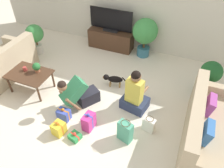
% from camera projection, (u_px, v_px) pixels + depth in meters
% --- Properties ---
extents(ground_plane, '(16.00, 16.00, 0.00)m').
position_uv_depth(ground_plane, '(89.00, 105.00, 4.66)').
color(ground_plane, beige).
extents(wall_back, '(8.40, 0.06, 2.60)m').
position_uv_depth(wall_back, '(132.00, 2.00, 5.65)').
color(wall_back, beige).
rests_on(wall_back, ground_plane).
extents(sofa_right, '(0.94, 1.94, 0.86)m').
position_uv_depth(sofa_right, '(210.00, 131.00, 3.77)').
color(sofa_right, tan).
rests_on(sofa_right, ground_plane).
extents(coffee_table, '(0.91, 0.65, 0.46)m').
position_uv_depth(coffee_table, '(29.00, 75.00, 4.77)').
color(coffee_table, '#472D1E').
rests_on(coffee_table, ground_plane).
extents(tv_console, '(1.27, 0.43, 0.53)m').
position_uv_depth(tv_console, '(111.00, 39.00, 6.26)').
color(tv_console, '#472D1E').
rests_on(tv_console, ground_plane).
extents(tv, '(1.21, 0.20, 0.62)m').
position_uv_depth(tv, '(111.00, 21.00, 5.91)').
color(tv, black).
rests_on(tv, tv_console).
extents(potted_plant_back_right, '(0.66, 0.66, 1.07)m').
position_uv_depth(potted_plant_back_right, '(145.00, 33.00, 5.67)').
color(potted_plant_back_right, '#336B84').
rests_on(potted_plant_back_right, ground_plane).
extents(potted_plant_corner_left, '(0.48, 0.48, 0.85)m').
position_uv_depth(potted_plant_corner_left, '(35.00, 36.00, 5.84)').
color(potted_plant_corner_left, beige).
rests_on(potted_plant_corner_left, ground_plane).
extents(potted_plant_corner_right, '(0.46, 0.46, 0.83)m').
position_uv_depth(potted_plant_corner_right, '(210.00, 75.00, 4.60)').
color(potted_plant_corner_right, '#336B84').
rests_on(potted_plant_corner_right, ground_plane).
extents(person_kneeling, '(0.69, 0.83, 0.80)m').
position_uv_depth(person_kneeling, '(78.00, 93.00, 4.42)').
color(person_kneeling, '#23232D').
rests_on(person_kneeling, ground_plane).
extents(person_sitting, '(0.59, 0.54, 0.98)m').
position_uv_depth(person_sitting, '(135.00, 95.00, 4.36)').
color(person_sitting, '#283351').
rests_on(person_sitting, ground_plane).
extents(dog, '(0.52, 0.23, 0.30)m').
position_uv_depth(dog, '(113.00, 79.00, 5.00)').
color(dog, black).
rests_on(dog, ground_plane).
extents(gift_box_a, '(0.24, 0.18, 0.29)m').
position_uv_depth(gift_box_a, '(64.00, 114.00, 4.29)').
color(gift_box_a, '#3D51BC').
rests_on(gift_box_a, ground_plane).
extents(gift_box_b, '(0.19, 0.28, 0.38)m').
position_uv_depth(gift_box_b, '(89.00, 121.00, 4.10)').
color(gift_box_b, '#CC3389').
rests_on(gift_box_b, ground_plane).
extents(gift_box_c, '(0.24, 0.23, 0.16)m').
position_uv_depth(gift_box_c, '(75.00, 136.00, 3.97)').
color(gift_box_c, '#2D934C').
rests_on(gift_box_c, ground_plane).
extents(gift_box_d, '(0.23, 0.25, 0.31)m').
position_uv_depth(gift_box_d, '(59.00, 128.00, 4.02)').
color(gift_box_d, yellow).
rests_on(gift_box_d, ground_plane).
extents(gift_bag_a, '(0.29, 0.21, 0.46)m').
position_uv_depth(gift_bag_a, '(125.00, 131.00, 3.85)').
color(gift_bag_a, '#4CA384').
rests_on(gift_bag_a, ground_plane).
extents(gift_bag_b, '(0.25, 0.17, 0.32)m').
position_uv_depth(gift_bag_b, '(149.00, 124.00, 4.06)').
color(gift_bag_b, white).
rests_on(gift_bag_b, ground_plane).
extents(mug, '(0.12, 0.08, 0.09)m').
position_uv_depth(mug, '(25.00, 69.00, 4.79)').
color(mug, '#B23D38').
rests_on(mug, coffee_table).
extents(tabletop_plant, '(0.17, 0.17, 0.22)m').
position_uv_depth(tabletop_plant, '(37.00, 67.00, 4.71)').
color(tabletop_plant, '#A36042').
rests_on(tabletop_plant, coffee_table).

